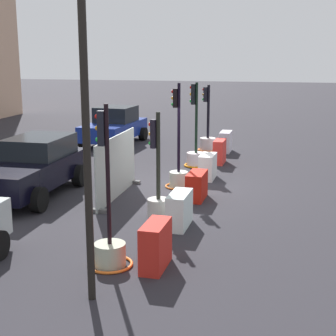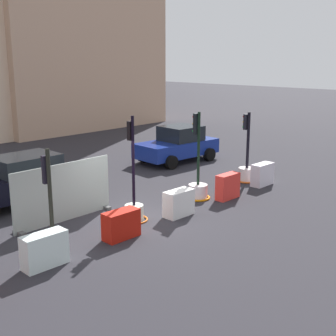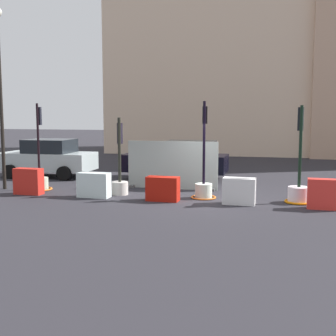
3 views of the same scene
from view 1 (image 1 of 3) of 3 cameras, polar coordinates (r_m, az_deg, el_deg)
name	(u,v)px [view 1 (image 1 of 3)]	position (r m, az deg, el deg)	size (l,w,h in m)	color
ground_plane	(176,187)	(16.04, 0.87, -2.09)	(120.00, 120.00, 0.00)	#28272C
traffic_light_0	(109,244)	(10.16, -6.59, -8.42)	(0.91, 0.91, 3.21)	#B0B99E
traffic_light_1	(158,194)	(13.03, -1.14, -2.98)	(0.57, 0.57, 2.70)	beige
traffic_light_2	(178,171)	(15.86, 1.17, -0.30)	(0.85, 0.85, 3.24)	silver
traffic_light_3	(196,153)	(18.82, 3.13, 1.64)	(0.88, 0.88, 3.09)	silver
traffic_light_4	(208,140)	(21.88, 4.47, 3.15)	(0.87, 0.87, 2.81)	silver
construction_barrier_0	(156,246)	(10.00, -1.41, -8.69)	(1.01, 0.44, 0.92)	red
construction_barrier_1	(179,210)	(12.30, 1.29, -4.73)	(1.11, 0.47, 0.84)	silver
construction_barrier_2	(197,186)	(14.59, 3.24, -2.02)	(1.07, 0.50, 0.79)	#AF170C
construction_barrier_3	(208,167)	(16.96, 4.46, 0.14)	(1.02, 0.50, 0.83)	silver
construction_barrier_4	(220,152)	(19.39, 5.80, 1.83)	(0.98, 0.40, 0.90)	red
construction_barrier_5	(226,142)	(21.70, 6.48, 2.94)	(1.02, 0.47, 0.87)	silver
car_black_sedan	(33,167)	(15.47, -14.96, 0.12)	(4.48, 2.18, 1.67)	black
car_blue_estate	(114,126)	(23.67, -6.03, 4.71)	(4.21, 2.47, 1.69)	navy
street_lamp_post	(83,50)	(8.12, -9.49, 12.90)	(0.36, 0.36, 6.65)	black
site_fence_panel	(117,168)	(14.79, -5.79, -0.03)	(3.47, 0.50, 1.81)	#97A39D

